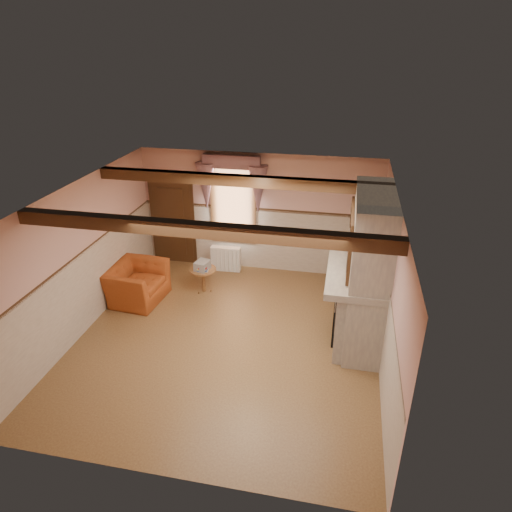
% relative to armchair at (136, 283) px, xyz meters
% --- Properties ---
extents(floor, '(5.50, 6.00, 0.01)m').
position_rel_armchair_xyz_m(floor, '(2.25, -1.02, -0.39)').
color(floor, brown).
rests_on(floor, ground).
extents(ceiling, '(5.50, 6.00, 0.01)m').
position_rel_armchair_xyz_m(ceiling, '(2.25, -1.02, 2.41)').
color(ceiling, silver).
rests_on(ceiling, wall_back).
extents(wall_back, '(5.50, 0.02, 2.80)m').
position_rel_armchair_xyz_m(wall_back, '(2.25, 1.98, 1.01)').
color(wall_back, '#CD978D').
rests_on(wall_back, floor).
extents(wall_front, '(5.50, 0.02, 2.80)m').
position_rel_armchair_xyz_m(wall_front, '(2.25, -4.02, 1.01)').
color(wall_front, '#CD978D').
rests_on(wall_front, floor).
extents(wall_left, '(0.02, 6.00, 2.80)m').
position_rel_armchair_xyz_m(wall_left, '(-0.50, -1.02, 1.01)').
color(wall_left, '#CD978D').
rests_on(wall_left, floor).
extents(wall_right, '(0.02, 6.00, 2.80)m').
position_rel_armchair_xyz_m(wall_right, '(5.00, -1.02, 1.01)').
color(wall_right, '#CD978D').
rests_on(wall_right, floor).
extents(wainscot, '(5.50, 6.00, 1.50)m').
position_rel_armchair_xyz_m(wainscot, '(2.25, -1.02, 0.36)').
color(wainscot, beige).
rests_on(wainscot, floor).
extents(chair_rail, '(5.50, 6.00, 0.08)m').
position_rel_armchair_xyz_m(chair_rail, '(2.25, -1.02, 1.11)').
color(chair_rail, black).
rests_on(chair_rail, wainscot).
extents(firebox, '(0.20, 0.95, 0.90)m').
position_rel_armchair_xyz_m(firebox, '(4.25, -0.42, 0.06)').
color(firebox, black).
rests_on(firebox, floor).
extents(armchair, '(1.15, 1.29, 0.78)m').
position_rel_armchair_xyz_m(armchair, '(0.00, 0.00, 0.00)').
color(armchair, '#994219').
rests_on(armchair, floor).
extents(side_table, '(0.66, 0.66, 0.55)m').
position_rel_armchair_xyz_m(side_table, '(1.29, 0.61, -0.11)').
color(side_table, brown).
rests_on(side_table, floor).
extents(book_stack, '(0.33, 0.37, 0.20)m').
position_rel_armchair_xyz_m(book_stack, '(1.29, 0.58, 0.26)').
color(book_stack, '#B7AD8C').
rests_on(book_stack, side_table).
extents(radiator, '(0.71, 0.20, 0.60)m').
position_rel_armchair_xyz_m(radiator, '(1.51, 1.68, -0.09)').
color(radiator, white).
rests_on(radiator, floor).
extents(bowl, '(0.34, 0.34, 0.08)m').
position_rel_armchair_xyz_m(bowl, '(4.49, -0.31, 1.07)').
color(bowl, brown).
rests_on(bowl, mantel).
extents(mantel_clock, '(0.14, 0.24, 0.20)m').
position_rel_armchair_xyz_m(mantel_clock, '(4.49, 0.39, 1.13)').
color(mantel_clock, black).
rests_on(mantel_clock, mantel).
extents(oil_lamp, '(0.11, 0.11, 0.28)m').
position_rel_armchair_xyz_m(oil_lamp, '(4.49, -0.13, 1.17)').
color(oil_lamp, gold).
rests_on(oil_lamp, mantel).
extents(candle_red, '(0.06, 0.06, 0.16)m').
position_rel_armchair_xyz_m(candle_red, '(4.49, -1.07, 1.11)').
color(candle_red, '#A62C14').
rests_on(candle_red, mantel).
extents(jar_yellow, '(0.06, 0.06, 0.12)m').
position_rel_armchair_xyz_m(jar_yellow, '(4.49, -0.81, 1.09)').
color(jar_yellow, gold).
rests_on(jar_yellow, mantel).
extents(fireplace, '(0.85, 2.00, 2.80)m').
position_rel_armchair_xyz_m(fireplace, '(4.67, -0.42, 1.01)').
color(fireplace, gray).
rests_on(fireplace, floor).
extents(mantel, '(1.05, 2.05, 0.12)m').
position_rel_armchair_xyz_m(mantel, '(4.49, -0.42, 0.97)').
color(mantel, gray).
rests_on(mantel, fireplace).
extents(overmantel_mirror, '(0.06, 1.44, 1.04)m').
position_rel_armchair_xyz_m(overmantel_mirror, '(4.31, -0.42, 1.58)').
color(overmantel_mirror, silver).
rests_on(overmantel_mirror, fireplace).
extents(door, '(1.10, 0.10, 2.10)m').
position_rel_armchair_xyz_m(door, '(0.15, 1.92, 0.66)').
color(door, black).
rests_on(door, floor).
extents(window, '(1.06, 0.08, 2.02)m').
position_rel_armchair_xyz_m(window, '(1.65, 1.95, 1.26)').
color(window, white).
rests_on(window, wall_back).
extents(window_drapes, '(1.30, 0.14, 1.40)m').
position_rel_armchair_xyz_m(window_drapes, '(1.65, 1.86, 1.86)').
color(window_drapes, gray).
rests_on(window_drapes, wall_back).
extents(ceiling_beam_front, '(5.50, 0.18, 0.20)m').
position_rel_armchair_xyz_m(ceiling_beam_front, '(2.25, -2.22, 2.31)').
color(ceiling_beam_front, black).
rests_on(ceiling_beam_front, ceiling).
extents(ceiling_beam_back, '(5.50, 0.18, 0.20)m').
position_rel_armchair_xyz_m(ceiling_beam_back, '(2.25, 0.18, 2.31)').
color(ceiling_beam_back, black).
rests_on(ceiling_beam_back, ceiling).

